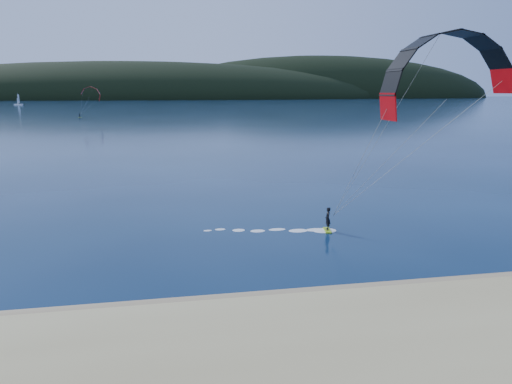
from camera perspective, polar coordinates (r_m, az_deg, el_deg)
ground at (r=21.74m, az=-7.60°, el=-19.25°), size 1800.00×1800.00×0.00m
wet_sand at (r=25.66m, az=-8.11°, el=-13.91°), size 220.00×2.50×0.10m
headland at (r=763.89m, az=-10.34°, el=11.32°), size 1200.00×310.00×140.00m
kitesurfer_near at (r=33.79m, az=21.95°, el=10.16°), size 21.06×9.67×14.10m
kitesurfer_far at (r=214.45m, az=-19.78°, el=11.07°), size 11.05×5.97×12.50m
sailboat at (r=433.89m, az=-27.30°, el=9.62°), size 7.29×4.53×10.14m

